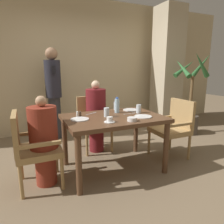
% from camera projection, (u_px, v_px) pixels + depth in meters
% --- Properties ---
extents(ground_plane, '(16.00, 16.00, 0.00)m').
position_uv_depth(ground_plane, '(113.00, 168.00, 2.76)').
color(ground_plane, '#7A664C').
extents(wall_back, '(8.00, 0.06, 2.80)m').
position_uv_depth(wall_back, '(74.00, 66.00, 4.31)').
color(wall_back, '#C6B289').
rests_on(wall_back, ground_plane).
extents(pillar_stone, '(0.54, 0.54, 2.70)m').
position_uv_depth(pillar_stone, '(167.00, 69.00, 4.63)').
color(pillar_stone, '#BCAD8E').
rests_on(pillar_stone, ground_plane).
extents(dining_table, '(1.27, 0.88, 0.74)m').
position_uv_depth(dining_table, '(113.00, 124.00, 2.63)').
color(dining_table, brown).
rests_on(dining_table, ground_plane).
extents(chair_left_side, '(0.49, 0.49, 0.89)m').
position_uv_depth(chair_left_side, '(32.00, 146.00, 2.26)').
color(chair_left_side, '#A88451').
rests_on(chair_left_side, ground_plane).
extents(diner_in_left_chair, '(0.32, 0.32, 1.06)m').
position_uv_depth(diner_in_left_chair, '(44.00, 140.00, 2.30)').
color(diner_in_left_chair, maroon).
rests_on(diner_in_left_chair, ground_plane).
extents(chair_far_side, '(0.49, 0.49, 0.89)m').
position_uv_depth(chair_far_side, '(94.00, 120.00, 3.39)').
color(chair_far_side, '#A88451').
rests_on(chair_far_side, ground_plane).
extents(diner_in_far_chair, '(0.32, 0.32, 1.17)m').
position_uv_depth(diner_in_far_chair, '(96.00, 116.00, 3.25)').
color(diner_in_far_chair, maroon).
rests_on(diner_in_far_chair, ground_plane).
extents(chair_right_side, '(0.49, 0.49, 0.89)m').
position_uv_depth(chair_right_side, '(173.00, 126.00, 3.06)').
color(chair_right_side, '#A88451').
rests_on(chair_right_side, ground_plane).
extents(standing_host, '(0.29, 0.33, 1.73)m').
position_uv_depth(standing_host, '(54.00, 91.00, 3.79)').
color(standing_host, '#2D2D33').
rests_on(standing_host, ground_plane).
extents(potted_palm, '(0.60, 0.57, 1.67)m').
position_uv_depth(potted_palm, '(190.00, 107.00, 4.15)').
color(potted_palm, '#4C4238').
rests_on(potted_palm, ground_plane).
extents(plate_main_left, '(0.23, 0.23, 0.01)m').
position_uv_depth(plate_main_left, '(143.00, 116.00, 2.58)').
color(plate_main_left, white).
rests_on(plate_main_left, dining_table).
extents(plate_main_right, '(0.23, 0.23, 0.01)m').
position_uv_depth(plate_main_right, '(131.00, 110.00, 2.99)').
color(plate_main_right, white).
rests_on(plate_main_right, dining_table).
extents(plate_dessert_center, '(0.23, 0.23, 0.01)m').
position_uv_depth(plate_dessert_center, '(80.00, 119.00, 2.44)').
color(plate_dessert_center, white).
rests_on(plate_dessert_center, dining_table).
extents(teacup_with_saucer, '(0.13, 0.13, 0.06)m').
position_uv_depth(teacup_with_saucer, '(110.00, 120.00, 2.32)').
color(teacup_with_saucer, white).
rests_on(teacup_with_saucer, dining_table).
extents(bowl_small, '(0.11, 0.11, 0.05)m').
position_uv_depth(bowl_small, '(132.00, 119.00, 2.37)').
color(bowl_small, white).
rests_on(bowl_small, dining_table).
extents(water_bottle, '(0.07, 0.07, 0.22)m').
position_uv_depth(water_bottle, '(117.00, 105.00, 2.81)').
color(water_bottle, '#A3C6DB').
rests_on(water_bottle, dining_table).
extents(glass_tall_near, '(0.07, 0.07, 0.12)m').
position_uv_depth(glass_tall_near, '(139.00, 109.00, 2.79)').
color(glass_tall_near, silver).
rests_on(glass_tall_near, dining_table).
extents(glass_tall_mid, '(0.07, 0.07, 0.12)m').
position_uv_depth(glass_tall_mid, '(116.00, 106.00, 3.02)').
color(glass_tall_mid, silver).
rests_on(glass_tall_mid, dining_table).
extents(glass_tall_far, '(0.07, 0.07, 0.12)m').
position_uv_depth(glass_tall_far, '(107.00, 112.00, 2.57)').
color(glass_tall_far, silver).
rests_on(glass_tall_far, dining_table).
extents(salt_shaker, '(0.03, 0.03, 0.07)m').
position_uv_depth(salt_shaker, '(77.00, 114.00, 2.59)').
color(salt_shaker, white).
rests_on(salt_shaker, dining_table).
extents(pepper_shaker, '(0.03, 0.03, 0.06)m').
position_uv_depth(pepper_shaker, '(80.00, 114.00, 2.61)').
color(pepper_shaker, '#4C3D2D').
rests_on(pepper_shaker, dining_table).
extents(fork_beside_plate, '(0.20, 0.04, 0.00)m').
position_uv_depth(fork_beside_plate, '(131.00, 113.00, 2.76)').
color(fork_beside_plate, silver).
rests_on(fork_beside_plate, dining_table).
extents(knife_beside_plate, '(0.18, 0.12, 0.00)m').
position_uv_depth(knife_beside_plate, '(92.00, 113.00, 2.77)').
color(knife_beside_plate, silver).
rests_on(knife_beside_plate, dining_table).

